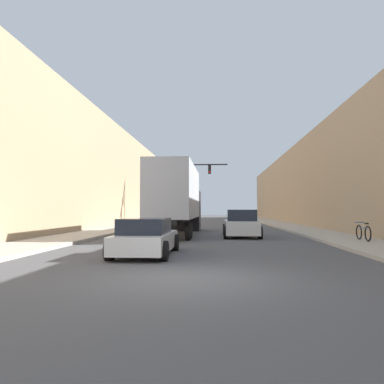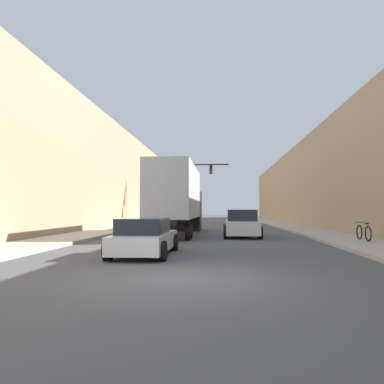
# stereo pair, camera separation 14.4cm
# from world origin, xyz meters

# --- Properties ---
(ground_plane) EXTENTS (200.00, 200.00, 0.00)m
(ground_plane) POSITION_xyz_m (0.00, 0.00, 0.00)
(ground_plane) COLOR #4C4C4F
(sidewalk_right) EXTENTS (2.96, 80.00, 0.15)m
(sidewalk_right) POSITION_xyz_m (7.27, 30.00, 0.07)
(sidewalk_right) COLOR #B2A899
(sidewalk_right) RESTS_ON ground
(sidewalk_left) EXTENTS (2.96, 80.00, 0.15)m
(sidewalk_left) POSITION_xyz_m (-7.27, 30.00, 0.07)
(sidewalk_left) COLOR #B2A899
(sidewalk_left) RESTS_ON ground
(building_right) EXTENTS (6.00, 80.00, 8.40)m
(building_right) POSITION_xyz_m (11.75, 30.00, 4.20)
(building_right) COLOR tan
(building_right) RESTS_ON ground
(building_left) EXTENTS (6.00, 80.00, 9.71)m
(building_left) POSITION_xyz_m (-11.75, 30.00, 4.86)
(building_left) COLOR tan
(building_left) RESTS_ON ground
(semi_truck) EXTENTS (2.44, 11.94, 4.25)m
(semi_truck) POSITION_xyz_m (-1.86, 15.39, 2.34)
(semi_truck) COLOR #B2B7C1
(semi_truck) RESTS_ON ground
(sedan_car) EXTENTS (1.98, 4.36, 1.30)m
(sedan_car) POSITION_xyz_m (-1.75, 4.41, 0.63)
(sedan_car) COLOR silver
(sedan_car) RESTS_ON ground
(suv_car) EXTENTS (2.10, 4.58, 1.60)m
(suv_car) POSITION_xyz_m (2.13, 13.48, 0.76)
(suv_car) COLOR silver
(suv_car) RESTS_ON ground
(traffic_signal_gantry) EXTENTS (7.47, 0.35, 6.55)m
(traffic_signal_gantry) POSITION_xyz_m (-3.62, 29.72, 4.71)
(traffic_signal_gantry) COLOR black
(traffic_signal_gantry) RESTS_ON ground
(parked_bicycle) EXTENTS (0.44, 1.82, 0.86)m
(parked_bicycle) POSITION_xyz_m (7.64, 9.50, 0.53)
(parked_bicycle) COLOR black
(parked_bicycle) RESTS_ON sidewalk_right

